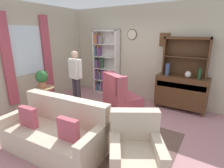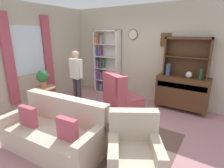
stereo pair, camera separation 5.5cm
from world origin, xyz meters
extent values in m
cube|color=#B27A7F|center=(0.00, 0.00, -0.01)|extent=(5.40, 4.60, 0.02)
cube|color=#BCB299|center=(0.00, 2.13, 1.40)|extent=(5.00, 0.06, 2.80)
cylinder|color=beige|center=(-0.38, 2.08, 1.96)|extent=(0.28, 0.03, 0.28)
torus|color=#382314|center=(-0.38, 2.08, 1.96)|extent=(0.31, 0.02, 0.31)
cube|color=brown|center=(0.62, 2.08, 1.83)|extent=(0.28, 0.03, 0.36)
cube|color=#BCB299|center=(-2.53, 0.00, 1.40)|extent=(0.06, 4.20, 2.80)
cube|color=silver|center=(-2.49, -0.03, 1.55)|extent=(0.02, 0.90, 1.30)
cube|color=#B24756|center=(-2.44, -0.61, 1.35)|extent=(0.08, 0.24, 2.30)
cube|color=#B24756|center=(-2.44, 0.55, 1.35)|extent=(0.08, 0.24, 2.30)
cube|color=brown|center=(0.20, -0.30, 0.00)|extent=(2.83, 1.84, 0.01)
cube|color=silver|center=(-1.66, 1.93, 1.05)|extent=(0.04, 0.30, 2.10)
cube|color=silver|center=(-0.80, 1.93, 1.05)|extent=(0.04, 0.30, 2.10)
cube|color=silver|center=(-1.23, 1.93, 2.08)|extent=(0.90, 0.30, 0.04)
cube|color=silver|center=(-1.23, 1.93, 0.02)|extent=(0.90, 0.30, 0.04)
cube|color=silver|center=(-1.23, 2.07, 1.05)|extent=(0.90, 0.01, 2.10)
cube|color=silver|center=(-1.23, 1.93, 0.44)|extent=(0.86, 0.30, 0.02)
cube|color=#B22D33|center=(-1.62, 1.91, 0.17)|extent=(0.04, 0.18, 0.25)
cube|color=#337247|center=(-1.57, 1.91, 0.17)|extent=(0.03, 0.19, 0.24)
cube|color=#284C8C|center=(-1.53, 1.91, 0.18)|extent=(0.04, 0.20, 0.26)
cube|color=#284C8C|center=(-1.49, 1.91, 0.18)|extent=(0.03, 0.18, 0.26)
cube|color=gray|center=(-1.44, 1.91, 0.17)|extent=(0.03, 0.24, 0.23)
cube|color=gray|center=(-1.40, 1.91, 0.20)|extent=(0.04, 0.16, 0.29)
cube|color=#723F7F|center=(-1.35, 1.91, 0.21)|extent=(0.03, 0.21, 0.33)
cube|color=silver|center=(-1.23, 1.93, 0.85)|extent=(0.86, 0.30, 0.02)
cube|color=#723F7F|center=(-1.62, 1.91, 0.59)|extent=(0.04, 0.19, 0.27)
cube|color=#723F7F|center=(-1.57, 1.91, 0.61)|extent=(0.04, 0.21, 0.32)
cube|color=gray|center=(-1.53, 1.91, 0.62)|extent=(0.03, 0.11, 0.33)
cube|color=#284C8C|center=(-1.49, 1.91, 0.57)|extent=(0.03, 0.16, 0.23)
cube|color=gold|center=(-1.45, 1.91, 0.59)|extent=(0.02, 0.14, 0.28)
cube|color=#284C8C|center=(-1.41, 1.91, 0.58)|extent=(0.04, 0.12, 0.25)
cube|color=#723F7F|center=(-1.36, 1.91, 0.63)|extent=(0.03, 0.17, 0.35)
cube|color=silver|center=(-1.23, 1.93, 1.25)|extent=(0.86, 0.30, 0.02)
cube|color=#337247|center=(-1.63, 1.91, 1.02)|extent=(0.02, 0.19, 0.33)
cube|color=#723F7F|center=(-1.60, 1.91, 0.99)|extent=(0.03, 0.19, 0.27)
cube|color=gray|center=(-1.56, 1.91, 0.99)|extent=(0.04, 0.13, 0.26)
cube|color=#723F7F|center=(-1.52, 1.91, 1.00)|extent=(0.02, 0.19, 0.29)
cube|color=#723F7F|center=(-1.49, 1.91, 0.98)|extent=(0.03, 0.10, 0.24)
cube|color=#3F3833|center=(-1.45, 1.91, 0.99)|extent=(0.02, 0.10, 0.26)
cube|color=#3F3833|center=(-1.41, 1.91, 1.02)|extent=(0.04, 0.20, 0.32)
cube|color=#337247|center=(-1.37, 1.91, 1.04)|extent=(0.02, 0.11, 0.35)
cube|color=silver|center=(-1.23, 1.93, 1.66)|extent=(0.86, 0.30, 0.02)
cube|color=#337247|center=(-1.62, 1.91, 1.41)|extent=(0.03, 0.12, 0.30)
cube|color=#284C8C|center=(-1.57, 1.91, 1.40)|extent=(0.04, 0.17, 0.28)
cube|color=#CC7233|center=(-1.52, 1.91, 1.44)|extent=(0.04, 0.12, 0.35)
cube|color=#723F7F|center=(-1.48, 1.91, 1.41)|extent=(0.02, 0.20, 0.29)
cube|color=#B22D33|center=(-1.63, 1.91, 1.81)|extent=(0.02, 0.11, 0.28)
cube|color=#CC7233|center=(-1.59, 1.91, 1.80)|extent=(0.04, 0.22, 0.26)
cube|color=#CC7233|center=(-1.54, 1.91, 1.83)|extent=(0.04, 0.19, 0.32)
cube|color=#723F7F|center=(-1.50, 1.91, 1.80)|extent=(0.03, 0.18, 0.27)
cube|color=#723F7F|center=(-1.46, 1.91, 1.78)|extent=(0.03, 0.13, 0.23)
cube|color=gray|center=(-1.43, 1.91, 1.80)|extent=(0.03, 0.16, 0.27)
cube|color=#4C2D19|center=(1.23, 1.86, 0.51)|extent=(1.30, 0.45, 0.82)
cube|color=#4C2D19|center=(0.63, 1.69, 0.05)|extent=(0.06, 0.06, 0.10)
cube|color=#4C2D19|center=(1.83, 1.69, 0.05)|extent=(0.06, 0.06, 0.10)
cube|color=#4C2D19|center=(0.63, 2.04, 0.05)|extent=(0.06, 0.06, 0.10)
cube|color=#4C2D19|center=(1.83, 2.04, 0.05)|extent=(0.06, 0.06, 0.10)
cube|color=#3D2414|center=(1.23, 1.64, 0.71)|extent=(1.20, 0.01, 0.14)
cube|color=#4C2D19|center=(0.70, 1.94, 1.42)|extent=(0.04, 0.26, 1.00)
cube|color=#4C2D19|center=(1.76, 1.94, 1.42)|extent=(0.04, 0.26, 1.00)
cube|color=#4C2D19|center=(1.23, 1.94, 1.89)|extent=(1.10, 0.26, 0.06)
cube|color=#4C2D19|center=(1.23, 1.94, 1.42)|extent=(1.06, 0.26, 0.02)
cube|color=#4C2D19|center=(1.23, 2.06, 1.42)|extent=(1.10, 0.01, 1.00)
cylinder|color=#33476B|center=(0.84, 1.78, 1.08)|extent=(0.11, 0.11, 0.33)
ellipsoid|color=beige|center=(1.36, 1.79, 1.01)|extent=(0.15, 0.15, 0.17)
cylinder|color=#194223|center=(1.62, 1.77, 1.05)|extent=(0.07, 0.07, 0.26)
cube|color=beige|center=(-0.24, -1.14, 0.21)|extent=(1.87, 1.00, 0.42)
cube|color=beige|center=(-0.27, -0.82, 0.66)|extent=(1.81, 0.35, 0.48)
cube|color=beige|center=(-1.07, -1.21, 0.30)|extent=(0.21, 0.86, 0.60)
cube|color=beige|center=(0.58, -1.07, 0.30)|extent=(0.21, 0.86, 0.60)
cube|color=#B74C5B|center=(-0.68, -1.30, 0.60)|extent=(0.37, 0.13, 0.36)
cube|color=#B74C5B|center=(0.21, -1.22, 0.60)|extent=(0.37, 0.13, 0.36)
cube|color=white|center=(-0.27, -0.82, 0.90)|extent=(0.37, 0.21, 0.00)
cube|color=beige|center=(1.18, -0.86, 0.20)|extent=(1.05, 1.06, 0.40)
cube|color=beige|center=(1.02, -0.60, 0.64)|extent=(0.73, 0.54, 0.48)
cube|color=beige|center=(0.92, -1.01, 0.28)|extent=(0.53, 0.74, 0.55)
cube|color=beige|center=(1.44, -0.70, 0.28)|extent=(0.53, 0.74, 0.55)
cube|color=#B74C5B|center=(-0.01, 0.92, 0.21)|extent=(1.07, 1.08, 0.42)
cube|color=#B74C5B|center=(-0.16, 0.66, 0.74)|extent=(0.78, 0.55, 0.63)
cube|color=#B74C5B|center=(0.16, 0.53, 0.83)|extent=(0.22, 0.29, 0.44)
cube|color=#B74C5B|center=(-0.44, 0.86, 0.83)|extent=(0.22, 0.29, 0.44)
cylinder|color=#A87F56|center=(-1.87, -0.06, 0.60)|extent=(0.52, 0.52, 0.03)
cylinder|color=#A87F56|center=(-1.87, -0.06, 0.29)|extent=(0.08, 0.08, 0.59)
cylinder|color=#A87F56|center=(-1.87, -0.06, 0.01)|extent=(0.36, 0.36, 0.03)
cylinder|color=#AD6B4C|center=(-1.91, -0.08, 0.69)|extent=(0.19, 0.19, 0.15)
sphere|color=#2D6B33|center=(-1.91, -0.08, 0.90)|extent=(0.33, 0.33, 0.33)
ellipsoid|color=#2D6B33|center=(-1.91, 0.03, 0.94)|extent=(0.10, 0.06, 0.23)
ellipsoid|color=#2D6B33|center=(-1.83, 0.00, 0.94)|extent=(0.10, 0.06, 0.23)
ellipsoid|color=#2D6B33|center=(-2.02, -0.08, 0.94)|extent=(0.10, 0.06, 0.23)
ellipsoid|color=#2D6B33|center=(-1.82, -0.15, 0.94)|extent=(0.10, 0.06, 0.23)
cylinder|color=#38333D|center=(-1.37, 0.55, 0.41)|extent=(0.14, 0.14, 0.82)
cylinder|color=#38333D|center=(-1.20, 0.52, 0.41)|extent=(0.14, 0.14, 0.82)
cube|color=silver|center=(-1.28, 0.53, 1.08)|extent=(0.37, 0.26, 0.52)
sphere|color=tan|center=(-1.28, 0.53, 1.46)|extent=(0.23, 0.23, 0.20)
cylinder|color=silver|center=(-1.50, 0.57, 1.11)|extent=(0.09, 0.09, 0.48)
cylinder|color=silver|center=(-1.07, 0.49, 1.11)|extent=(0.09, 0.09, 0.48)
cube|color=#4C2D19|center=(-0.15, -0.15, 0.40)|extent=(0.80, 0.50, 0.03)
cube|color=#4C2D19|center=(-0.52, -0.37, 0.20)|extent=(0.05, 0.05, 0.39)
cube|color=#4C2D19|center=(0.22, -0.37, 0.20)|extent=(0.05, 0.05, 0.39)
cube|color=#4C2D19|center=(-0.52, 0.07, 0.20)|extent=(0.05, 0.05, 0.39)
cube|color=#4C2D19|center=(0.22, 0.07, 0.20)|extent=(0.05, 0.05, 0.39)
cube|color=#284C8C|center=(-0.16, -0.20, 0.43)|extent=(0.16, 0.11, 0.02)
cube|color=#B22D33|center=(-0.16, -0.19, 0.45)|extent=(0.15, 0.10, 0.02)
cube|color=#723F7F|center=(-0.17, -0.19, 0.47)|extent=(0.18, 0.11, 0.02)
cube|color=#337247|center=(-0.16, -0.19, 0.49)|extent=(0.18, 0.14, 0.02)
camera|label=1|loc=(2.02, -2.84, 2.00)|focal=27.90mm
camera|label=2|loc=(2.07, -2.81, 2.00)|focal=27.90mm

